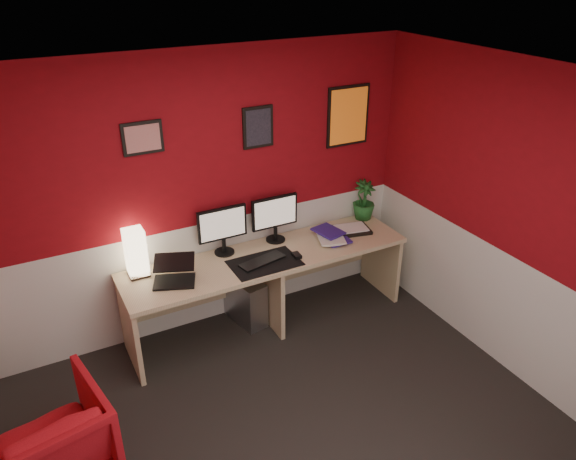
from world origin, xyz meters
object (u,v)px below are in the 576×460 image
Objects in this scene: laptop at (173,271)px; pc_tower at (245,300)px; potted_plant at (364,200)px; zen_tray at (351,230)px; desk at (268,290)px; shoji_lamp at (136,254)px; monitor_left at (223,224)px; armchair at (49,440)px; monitor_right at (275,212)px.

pc_tower is at bearing 36.99° from laptop.
pc_tower is at bearing -176.10° from potted_plant.
pc_tower is at bearing 175.04° from zen_tray.
desk is at bearing -177.03° from zen_tray.
laptop is at bearing -176.73° from desk.
monitor_left is (0.77, 0.02, 0.09)m from shoji_lamp.
armchair is at bearing -156.44° from desk.
desk is at bearing -10.63° from shoji_lamp.
potted_plant is at bearing -7.49° from pc_tower.
desk is 1.33m from potted_plant.
monitor_right is 1.66× the size of zen_tray.
monitor_left is (-0.32, 0.22, 0.66)m from desk.
laptop is 0.57× the size of monitor_right.
zen_tray is 1.21m from pc_tower.
shoji_lamp is 1.29m from monitor_right.
laptop is 1.49m from armchair.
monitor_left is 1.46× the size of potted_plant.
potted_plant is at bearing 11.24° from desk.
monitor_right is at bearing 166.28° from zen_tray.
desk is at bearing 24.79° from laptop.
potted_plant is (0.27, 0.19, 0.18)m from zen_tray.
monitor_right is (0.19, 0.22, 0.66)m from desk.
monitor_left is 1.66× the size of zen_tray.
pc_tower is (0.69, 0.19, -0.61)m from laptop.
potted_plant is (0.99, 0.01, -0.09)m from monitor_right.
desk is 2.18m from armchair.
zen_tray is at bearing 24.64° from laptop.
armchair reaches higher than pc_tower.
laptop is 1.79m from zen_tray.
armchair is at bearing -160.81° from potted_plant.
monitor_right is 1.29× the size of pc_tower.
shoji_lamp is at bearing -179.27° from potted_plant.
potted_plant is (2.05, 0.28, 0.09)m from laptop.
laptop is 0.45× the size of armchair.
shoji_lamp is 1.01× the size of potted_plant.
monitor_right is 0.80× the size of armchair.
monitor_right is 1.00m from potted_plant.
potted_plant is at bearing 35.07° from zen_tray.
armchair is at bearing -162.32° from pc_tower.
shoji_lamp reaches higher than zen_tray.
potted_plant is at bearing 0.44° from monitor_left.
shoji_lamp reaches higher than desk.
zen_tray is at bearing -8.08° from monitor_left.
potted_plant is at bearing 0.61° from monitor_right.
zen_tray is (2.01, -0.16, -0.18)m from shoji_lamp.
pc_tower is (-1.36, -0.09, -0.70)m from potted_plant.
monitor_right reaches higher than desk.
monitor_left is at bearing -179.56° from potted_plant.
monitor_left is at bearing -157.58° from armchair.
desk is at bearing -50.31° from pc_tower.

